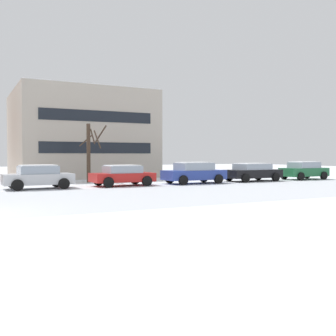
% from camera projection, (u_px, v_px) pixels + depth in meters
% --- Properties ---
extents(parked_car_silver, '(3.90, 2.19, 1.39)m').
position_uv_depth(parked_car_silver, '(38.00, 177.00, 23.02)').
color(parked_car_silver, silver).
rests_on(parked_car_silver, ground).
extents(parked_car_red, '(3.96, 2.17, 1.33)m').
position_uv_depth(parked_car_red, '(122.00, 175.00, 25.28)').
color(parked_car_red, red).
rests_on(parked_car_red, ground).
extents(parked_car_blue, '(4.36, 2.13, 1.48)m').
position_uv_depth(parked_car_blue, '(194.00, 173.00, 27.42)').
color(parked_car_blue, '#283D93').
rests_on(parked_car_blue, ground).
extents(parked_car_black, '(4.44, 2.23, 1.36)m').
position_uv_depth(parked_car_black, '(252.00, 172.00, 29.86)').
color(parked_car_black, black).
rests_on(parked_car_black, ground).
extents(parked_car_green, '(3.99, 2.04, 1.45)m').
position_uv_depth(parked_car_green, '(304.00, 170.00, 32.09)').
color(parked_car_green, '#1E6038').
rests_on(parked_car_green, ground).
extents(tree_far_right, '(1.67, 2.06, 4.21)m').
position_uv_depth(tree_far_right, '(90.00, 150.00, 28.52)').
color(tree_far_right, '#423326').
rests_on(tree_far_right, ground).
extents(building_far_right, '(11.65, 11.77, 7.77)m').
position_uv_depth(building_far_right, '(79.00, 135.00, 37.43)').
color(building_far_right, '#B2A899').
rests_on(building_far_right, ground).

